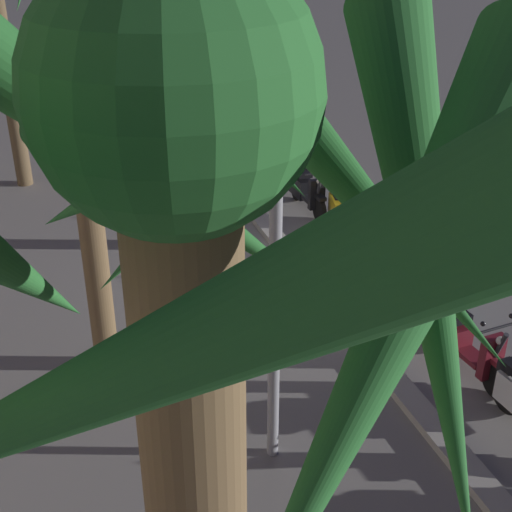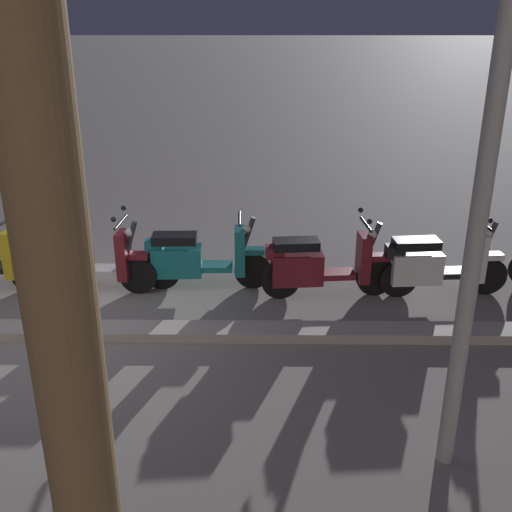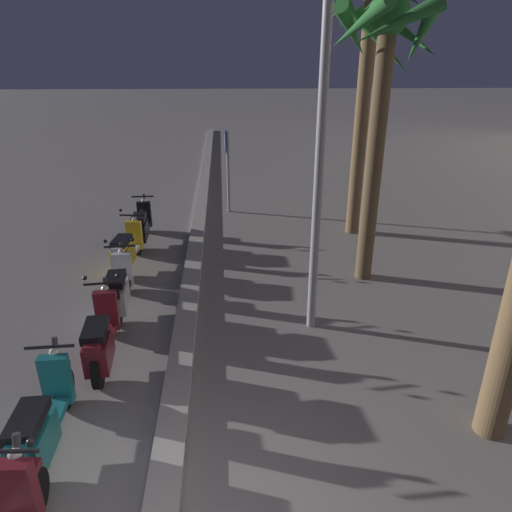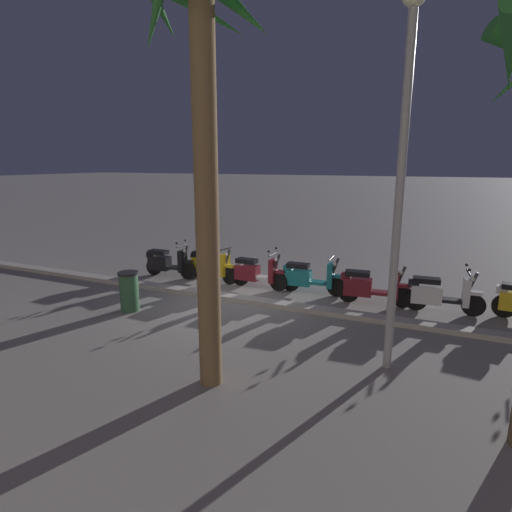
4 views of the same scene
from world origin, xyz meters
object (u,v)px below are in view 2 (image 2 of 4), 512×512
(scooter_teal_gap_after_mid, at_px, (197,259))
(scooter_white_last_in_row, at_px, (435,265))
(scooter_maroon_mid_front, at_px, (318,266))
(scooter_maroon_lead_nearest, at_px, (85,261))

(scooter_teal_gap_after_mid, bearing_deg, scooter_white_last_in_row, 176.60)
(scooter_maroon_mid_front, relative_size, scooter_teal_gap_after_mid, 1.01)
(scooter_maroon_mid_front, bearing_deg, scooter_white_last_in_row, -177.70)
(scooter_white_last_in_row, bearing_deg, scooter_maroon_lead_nearest, -0.87)
(scooter_maroon_lead_nearest, bearing_deg, scooter_maroon_mid_front, 177.55)
(scooter_maroon_mid_front, distance_m, scooter_teal_gap_after_mid, 1.67)
(scooter_white_last_in_row, xyz_separation_m, scooter_maroon_mid_front, (1.58, 0.06, 0.00))
(scooter_teal_gap_after_mid, height_order, scooter_maroon_lead_nearest, scooter_maroon_lead_nearest)
(scooter_maroon_mid_front, height_order, scooter_maroon_lead_nearest, same)
(scooter_teal_gap_after_mid, distance_m, scooter_maroon_lead_nearest, 1.52)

